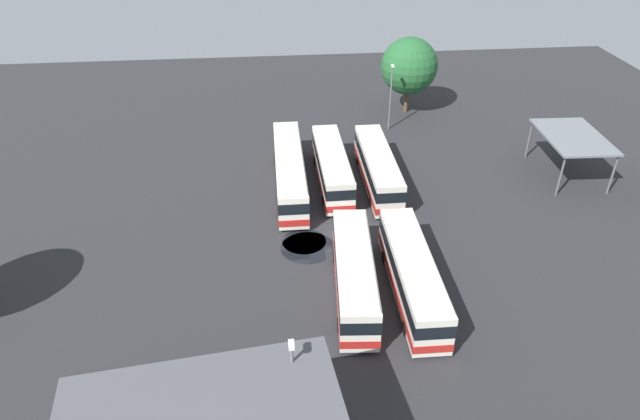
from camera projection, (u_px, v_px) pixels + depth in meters
ground_plane at (341, 233)px, 46.27m from camera, size 95.45×95.45×0.00m
bus_row0_slot0 at (412, 274)px, 38.92m from camera, size 12.40×2.74×3.45m
bus_row0_slot1 at (354, 273)px, 39.00m from camera, size 11.97×3.51×3.45m
bus_row1_slot0 at (378, 167)px, 51.97m from camera, size 12.48×2.66×3.45m
bus_row1_slot1 at (332, 167)px, 52.11m from camera, size 12.06×2.68×3.45m
bus_row1_slot2 at (290, 170)px, 51.49m from camera, size 14.98×2.66×3.45m
maintenance_shelter at (573, 138)px, 52.56m from camera, size 8.43×5.72×4.09m
lamp_post_by_building at (391, 94)px, 61.33m from camera, size 0.56×0.28×7.33m
lamp_post_mid_lot at (293, 391)px, 27.75m from camera, size 0.56×0.28×7.36m
tree_west_edge at (409, 66)px, 64.64m from camera, size 6.51×6.51×8.85m
puddle_centre_drain at (304, 241)px, 45.30m from camera, size 3.56×3.56×0.01m
puddle_between_rows at (308, 247)px, 44.59m from camera, size 4.33×4.33×0.01m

